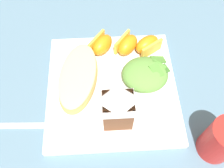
# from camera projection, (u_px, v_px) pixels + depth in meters

# --- Properties ---
(ground) EXTENTS (3.00, 3.00, 0.00)m
(ground) POSITION_uv_depth(u_px,v_px,m) (112.00, 90.00, 0.56)
(ground) COLOR slate
(white_plate) EXTENTS (0.28, 0.28, 0.02)m
(white_plate) POSITION_uv_depth(u_px,v_px,m) (112.00, 88.00, 0.55)
(white_plate) COLOR white
(white_plate) RESTS_ON ground
(cheesy_pizza_bread) EXTENTS (0.11, 0.18, 0.04)m
(cheesy_pizza_bread) POSITION_uv_depth(u_px,v_px,m) (78.00, 78.00, 0.53)
(cheesy_pizza_bread) COLOR tan
(cheesy_pizza_bread) RESTS_ON white_plate
(green_salad_pile) EXTENTS (0.10, 0.09, 0.04)m
(green_salad_pile) POSITION_uv_depth(u_px,v_px,m) (145.00, 74.00, 0.53)
(green_salad_pile) COLOR #5B8E3D
(green_salad_pile) RESTS_ON white_plate
(milk_carton) EXTENTS (0.06, 0.04, 0.11)m
(milk_carton) POSITION_uv_depth(u_px,v_px,m) (118.00, 108.00, 0.45)
(milk_carton) COLOR brown
(milk_carton) RESTS_ON white_plate
(orange_wedge_front) EXTENTS (0.07, 0.06, 0.04)m
(orange_wedge_front) POSITION_uv_depth(u_px,v_px,m) (148.00, 45.00, 0.57)
(orange_wedge_front) COLOR orange
(orange_wedge_front) RESTS_ON white_plate
(orange_wedge_middle) EXTENTS (0.07, 0.07, 0.04)m
(orange_wedge_middle) POSITION_uv_depth(u_px,v_px,m) (127.00, 45.00, 0.57)
(orange_wedge_middle) COLOR orange
(orange_wedge_middle) RESTS_ON white_plate
(orange_wedge_rear) EXTENTS (0.07, 0.07, 0.04)m
(orange_wedge_rear) POSITION_uv_depth(u_px,v_px,m) (102.00, 45.00, 0.57)
(orange_wedge_rear) COLOR orange
(orange_wedge_rear) RESTS_ON white_plate
(metal_fork) EXTENTS (0.19, 0.03, 0.01)m
(metal_fork) POSITION_uv_depth(u_px,v_px,m) (30.00, 125.00, 0.51)
(metal_fork) COLOR silver
(metal_fork) RESTS_ON ground
(drinking_red_cup) EXTENTS (0.06, 0.06, 0.10)m
(drinking_red_cup) POSITION_uv_depth(u_px,v_px,m) (221.00, 140.00, 0.45)
(drinking_red_cup) COLOR red
(drinking_red_cup) RESTS_ON ground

